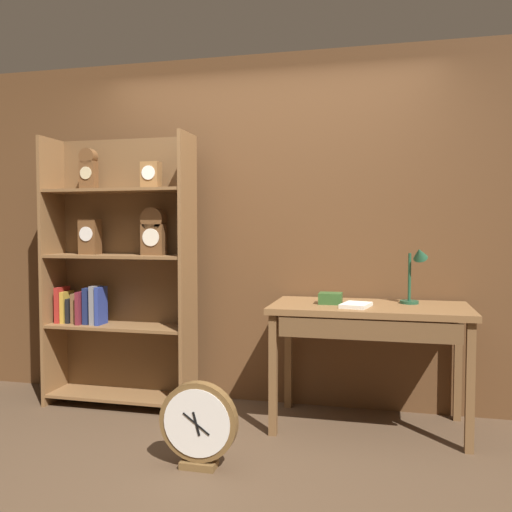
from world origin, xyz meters
TOP-DOWN VIEW (x-y plane):
  - ground_plane at (0.00, 0.00)m, footprint 10.00×10.00m
  - back_wood_panel at (0.00, 1.37)m, footprint 4.80×0.05m
  - bookshelf at (-1.05, 1.03)m, footprint 1.10×0.32m
  - workbench at (0.77, 0.96)m, footprint 1.27×0.65m
  - desk_lamp at (1.06, 1.08)m, footprint 0.18×0.18m
  - toolbox_small at (0.52, 0.97)m, footprint 0.15×0.13m
  - open_repair_manual at (0.69, 0.87)m, footprint 0.21×0.25m
  - round_clock_large at (-0.12, 0.14)m, footprint 0.44×0.11m

SIDE VIEW (x-z plane):
  - ground_plane at x=0.00m, z-range 0.00..0.00m
  - round_clock_large at x=-0.12m, z-range 0.00..0.48m
  - workbench at x=0.77m, z-range 0.31..1.12m
  - open_repair_manual at x=0.69m, z-range 0.81..0.84m
  - toolbox_small at x=0.52m, z-range 0.81..0.89m
  - bookshelf at x=-1.05m, z-range 0.00..1.98m
  - desk_lamp at x=1.06m, z-range 0.84..1.24m
  - back_wood_panel at x=0.00m, z-range 0.00..2.60m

